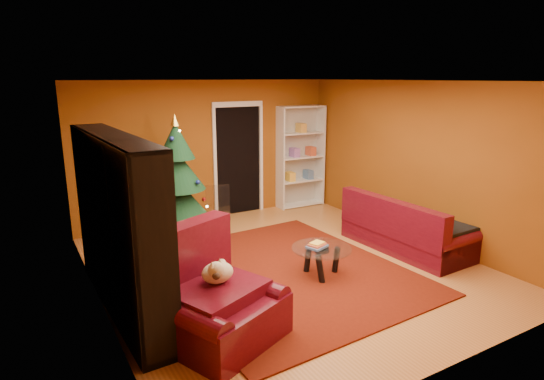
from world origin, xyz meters
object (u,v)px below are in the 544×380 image
coffee_table (321,261)px  acrylic_chair (218,216)px  armchair (218,296)px  rug (282,273)px  christmas_tree (178,180)px  white_bookshelf (301,157)px  dog (218,273)px  gift_box_teal (179,235)px  gift_box_red (155,232)px  media_unit (119,225)px  gift_box_green (191,229)px  sofa (407,222)px

coffee_table → acrylic_chair: size_ratio=1.02×
armchair → acrylic_chair: armchair is taller
rug → christmas_tree: size_ratio=1.72×
white_bookshelf → dog: bearing=-131.5°
gift_box_teal → gift_box_red: gift_box_teal is taller
christmas_tree → armchair: size_ratio=1.73×
media_unit → gift_box_green: 2.66m
christmas_tree → gift_box_teal: christmas_tree is taller
coffee_table → acrylic_chair: bearing=106.3°
gift_box_teal → acrylic_chair: bearing=-8.9°
rug → sofa: (2.19, -0.17, 0.42)m
gift_box_green → sofa: (2.74, -2.25, 0.31)m
media_unit → coffee_table: bearing=-12.2°
gift_box_red → coffee_table: (1.53, -2.61, 0.09)m
white_bookshelf → sofa: 2.98m
dog → sofa: sofa is taller
media_unit → armchair: bearing=-60.6°
media_unit → christmas_tree: christmas_tree is taller
rug → acrylic_chair: 1.79m
sofa → christmas_tree: bearing=50.3°
gift_box_teal → gift_box_red: bearing=122.9°
christmas_tree → white_bookshelf: size_ratio=0.98×
rug → coffee_table: coffee_table is taller
gift_box_green → white_bookshelf: size_ratio=0.12×
gift_box_teal → coffee_table: (1.26, -2.18, 0.07)m
gift_box_green → acrylic_chair: (0.36, -0.34, 0.27)m
gift_box_red → sofa: size_ratio=0.12×
sofa → rug: bearing=83.2°
rug → gift_box_green: 2.15m
gift_box_teal → christmas_tree: bearing=67.4°
white_bookshelf → acrylic_chair: white_bookshelf is taller
media_unit → gift_box_green: size_ratio=10.45×
christmas_tree → armchair: (-0.66, -3.11, -0.54)m
acrylic_chair → coffee_table: bearing=-50.5°
white_bookshelf → christmas_tree: bearing=-165.1°
rug → white_bookshelf: size_ratio=1.69×
gift_box_red → media_unit: bearing=-114.6°
media_unit → gift_box_teal: media_unit is taller
gift_box_green → dog: dog is taller
gift_box_red → white_bookshelf: bearing=8.3°
media_unit → gift_box_teal: 2.32m
media_unit → coffee_table: size_ratio=3.28×
armchair → coffee_table: (1.82, 0.69, -0.26)m
dog → gift_box_green: bearing=52.5°
rug → coffee_table: 0.57m
rug → white_bookshelf: (2.12, 2.74, 1.03)m
white_bookshelf → acrylic_chair: 2.60m
acrylic_chair → gift_box_red: bearing=173.4°
gift_box_red → armchair: (-0.28, -3.30, 0.35)m
armchair → coffee_table: bearing=-1.5°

